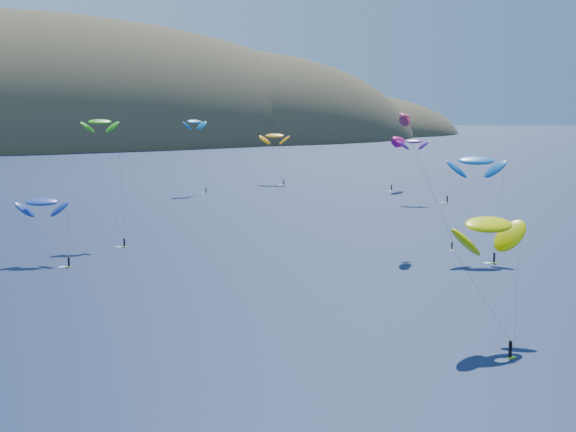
# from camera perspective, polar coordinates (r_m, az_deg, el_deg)

# --- Properties ---
(island) EXTENTS (730.00, 300.00, 210.00)m
(island) POSITION_cam_1_polar(r_m,az_deg,el_deg) (615.24, -17.15, 4.08)
(island) COLOR #3D3526
(island) RESTS_ON ground
(kitesurfer_2) EXTENTS (12.35, 12.85, 17.01)m
(kitesurfer_2) POSITION_cam_1_polar(r_m,az_deg,el_deg) (100.82, 14.09, -0.60)
(kitesurfer_2) COLOR #A7E419
(kitesurfer_2) RESTS_ON ground
(kitesurfer_3) EXTENTS (7.65, 13.24, 26.59)m
(kitesurfer_3) POSITION_cam_1_polar(r_m,az_deg,el_deg) (170.43, -13.23, 6.52)
(kitesurfer_3) COLOR #A7E419
(kitesurfer_3) RESTS_ON ground
(kitesurfer_4) EXTENTS (9.38, 8.57, 24.85)m
(kitesurfer_4) POSITION_cam_1_polar(r_m,az_deg,el_deg) (257.73, -6.66, 6.68)
(kitesurfer_4) COLOR #A7E419
(kitesurfer_4) RESTS_ON ground
(kitesurfer_5) EXTENTS (11.55, 12.91, 20.75)m
(kitesurfer_5) POSITION_cam_1_polar(r_m,az_deg,el_deg) (152.95, 13.24, 3.85)
(kitesurfer_5) COLOR #A7E419
(kitesurfer_5) RESTS_ON ground
(kitesurfer_6) EXTENTS (12.06, 11.70, 19.66)m
(kitesurfer_6) POSITION_cam_1_polar(r_m,az_deg,el_deg) (233.74, 8.94, 5.26)
(kitesurfer_6) COLOR #A7E419
(kitesurfer_6) RESTS_ON ground
(kitesurfer_8) EXTENTS (10.92, 9.69, 19.42)m
(kitesurfer_8) POSITION_cam_1_polar(r_m,az_deg,el_deg) (267.60, 7.80, 5.48)
(kitesurfer_8) COLOR #A7E419
(kitesurfer_8) RESTS_ON ground
(kitesurfer_9) EXTENTS (10.27, 12.26, 27.98)m
(kitesurfer_9) POSITION_cam_1_polar(r_m,az_deg,el_deg) (159.66, 8.30, 7.08)
(kitesurfer_9) COLOR #A7E419
(kitesurfer_9) RESTS_ON ground
(kitesurfer_10) EXTENTS (9.63, 11.97, 13.16)m
(kitesurfer_10) POSITION_cam_1_polar(r_m,az_deg,el_deg) (151.27, -17.10, 0.96)
(kitesurfer_10) COLOR #A7E419
(kitesurfer_10) RESTS_ON ground
(kitesurfer_11) EXTENTS (11.18, 15.28, 19.67)m
(kitesurfer_11) POSITION_cam_1_polar(r_m,az_deg,el_deg) (285.55, -0.96, 5.73)
(kitesurfer_11) COLOR #A7E419
(kitesurfer_11) RESTS_ON ground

